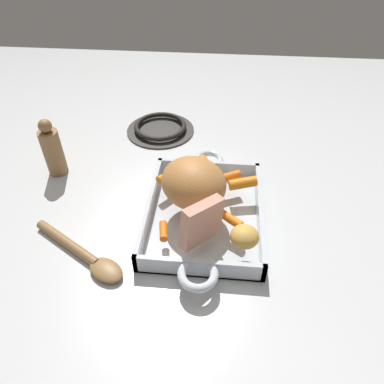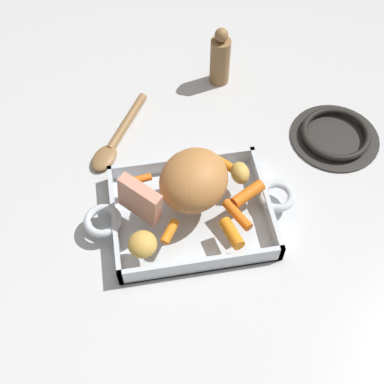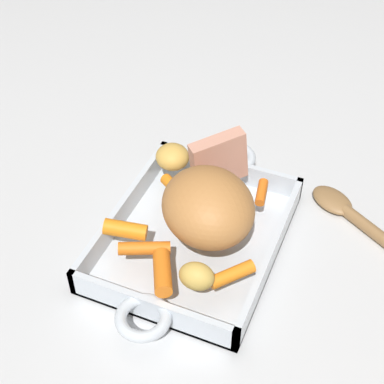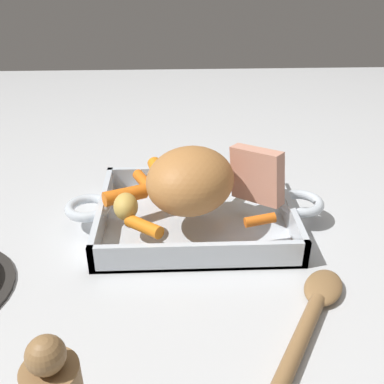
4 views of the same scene
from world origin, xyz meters
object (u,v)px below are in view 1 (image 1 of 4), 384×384
(baby_carrot_southeast, at_px, (225,178))
(potato_golden_large, at_px, (244,237))
(baby_carrot_center_left, at_px, (169,175))
(potato_halved, at_px, (187,165))
(pork_roast, at_px, (194,183))
(pepper_mill, at_px, (53,150))
(baby_carrot_short, at_px, (243,183))
(baby_carrot_center_right, at_px, (231,219))
(stove_burner_rear, at_px, (160,128))
(serving_spoon, at_px, (86,256))
(baby_carrot_long, at_px, (209,168))
(roasting_dish, at_px, (204,214))
(roast_slice_thick, at_px, (200,222))
(baby_carrot_northeast, at_px, (163,231))

(baby_carrot_southeast, height_order, potato_golden_large, potato_golden_large)
(potato_golden_large, bearing_deg, baby_carrot_center_left, 42.82)
(baby_carrot_southeast, bearing_deg, potato_halved, 74.41)
(pork_roast, relative_size, baby_carrot_center_left, 2.26)
(potato_golden_large, height_order, pepper_mill, pepper_mill)
(baby_carrot_center_left, distance_m, baby_carrot_short, 0.16)
(potato_halved, bearing_deg, baby_carrot_center_right, -146.42)
(baby_carrot_short, relative_size, stove_burner_rear, 0.31)
(baby_carrot_center_left, height_order, serving_spoon, baby_carrot_center_left)
(potato_golden_large, bearing_deg, baby_carrot_long, 19.71)
(baby_carrot_long, relative_size, potato_golden_large, 1.27)
(roasting_dish, xyz_separation_m, baby_carrot_long, (0.10, -0.00, 0.04))
(baby_carrot_center_left, bearing_deg, baby_carrot_southeast, -88.36)
(baby_carrot_center_right, distance_m, pepper_mill, 0.44)
(roast_slice_thick, height_order, baby_carrot_long, roast_slice_thick)
(pepper_mill, bearing_deg, roasting_dish, -109.30)
(roast_slice_thick, relative_size, potato_golden_large, 1.59)
(roasting_dish, height_order, serving_spoon, roasting_dish)
(roasting_dish, bearing_deg, baby_carrot_southeast, -27.21)
(pork_roast, height_order, potato_halved, pork_roast)
(pork_roast, xyz_separation_m, baby_carrot_short, (0.05, -0.10, -0.03))
(baby_carrot_center_left, relative_size, baby_carrot_center_right, 1.32)
(baby_carrot_southeast, height_order, baby_carrot_northeast, baby_carrot_southeast)
(baby_carrot_southeast, distance_m, potato_golden_large, 0.18)
(serving_spoon, bearing_deg, baby_carrot_short, 63.90)
(roasting_dish, height_order, roast_slice_thick, roast_slice_thick)
(baby_carrot_center_left, relative_size, baby_carrot_short, 1.02)
(roast_slice_thick, distance_m, baby_carrot_long, 0.20)
(roast_slice_thick, bearing_deg, serving_spoon, 99.34)
(pork_roast, height_order, stove_burner_rear, pork_roast)
(baby_carrot_long, relative_size, baby_carrot_short, 1.12)
(roast_slice_thick, relative_size, pepper_mill, 0.57)
(baby_carrot_center_left, bearing_deg, baby_carrot_center_right, -131.79)
(roast_slice_thick, xyz_separation_m, baby_carrot_center_right, (0.04, -0.06, -0.03))
(potato_golden_large, relative_size, serving_spoon, 0.25)
(pork_roast, distance_m, serving_spoon, 0.24)
(roasting_dish, height_order, pepper_mill, pepper_mill)
(baby_carrot_center_left, distance_m, pepper_mill, 0.28)
(baby_carrot_southeast, distance_m, pepper_mill, 0.40)
(baby_carrot_center_right, relative_size, pepper_mill, 0.32)
(baby_carrot_long, xyz_separation_m, baby_carrot_northeast, (-0.19, 0.07, -0.00))
(roast_slice_thick, relative_size, baby_carrot_southeast, 1.20)
(baby_carrot_southeast, relative_size, stove_burner_rear, 0.36)
(baby_carrot_center_right, bearing_deg, pork_roast, 53.86)
(baby_carrot_center_left, height_order, potato_golden_large, potato_golden_large)
(baby_carrot_short, distance_m, potato_golden_large, 0.15)
(stove_burner_rear, bearing_deg, baby_carrot_long, -146.92)
(baby_carrot_center_right, bearing_deg, baby_carrot_long, 18.03)
(baby_carrot_long, bearing_deg, baby_carrot_short, -122.95)
(pork_roast, relative_size, baby_carrot_short, 2.31)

